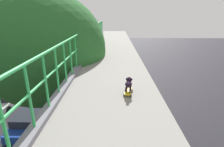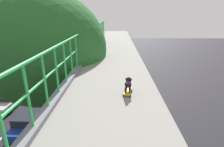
# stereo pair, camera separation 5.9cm
# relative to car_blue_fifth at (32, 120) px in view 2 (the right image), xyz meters

# --- Properties ---
(car_blue_fifth) EXTENTS (2.01, 4.03, 1.34)m
(car_blue_fifth) POSITION_rel_car_blue_fifth_xyz_m (0.00, 0.00, 0.00)
(car_blue_fifth) COLOR navy
(car_blue_fifth) RESTS_ON ground
(car_silver_sixth) EXTENTS (1.80, 4.22, 1.31)m
(car_silver_sixth) POSITION_rel_car_blue_fifth_xyz_m (-3.59, 3.26, -0.03)
(car_silver_sixth) COLOR #B3BAB2
(car_silver_sixth) RESTS_ON ground
(car_grey_seventh) EXTENTS (1.93, 4.12, 1.45)m
(car_grey_seventh) POSITION_rel_car_blue_fifth_xyz_m (0.24, 7.33, 0.03)
(car_grey_seventh) COLOR slate
(car_grey_seventh) RESTS_ON ground
(city_bus) EXTENTS (2.55, 10.42, 3.54)m
(city_bus) POSITION_rel_car_blue_fifth_xyz_m (-3.73, 16.23, 1.33)
(city_bus) COLOR beige
(city_bus) RESTS_ON ground
(roadside_tree_mid) EXTENTS (5.47, 5.47, 9.03)m
(roadside_tree_mid) POSITION_rel_car_blue_fifth_xyz_m (2.98, -3.01, 5.81)
(roadside_tree_mid) COLOR #553323
(roadside_tree_mid) RESTS_ON ground
(roadside_tree_far) EXTENTS (3.93, 3.93, 8.48)m
(roadside_tree_far) POSITION_rel_car_blue_fifth_xyz_m (2.79, 0.94, 5.80)
(roadside_tree_far) COLOR #503221
(roadside_tree_far) RESTS_ON ground
(toy_skateboard) EXTENTS (0.24, 0.44, 0.09)m
(toy_skateboard) POSITION_rel_car_blue_fifth_xyz_m (6.45, -6.97, 5.65)
(toy_skateboard) COLOR yellow
(toy_skateboard) RESTS_ON overpass_deck
(small_dog) EXTENTS (0.19, 0.35, 0.30)m
(small_dog) POSITION_rel_car_blue_fifth_xyz_m (6.46, -6.95, 5.85)
(small_dog) COLOR black
(small_dog) RESTS_ON toy_skateboard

